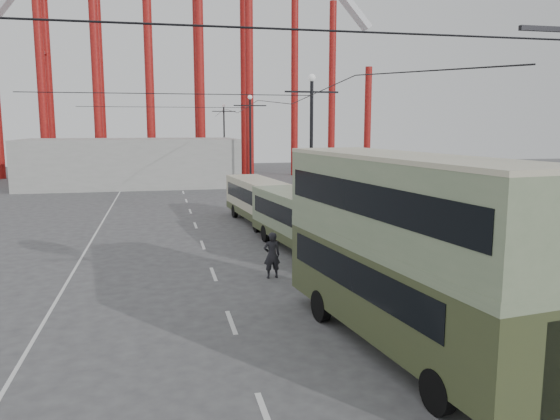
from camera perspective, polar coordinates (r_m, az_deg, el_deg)
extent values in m
plane|color=#444447|center=(14.81, 0.97, -16.65)|extent=(160.00, 160.00, 0.00)
cube|color=silver|center=(32.70, -8.49, -2.52)|extent=(0.15, 82.00, 0.01)
cube|color=silver|center=(34.68, 2.00, -1.78)|extent=(0.12, 120.00, 0.01)
cube|color=silver|center=(33.84, -18.81, -2.51)|extent=(0.12, 120.00, 0.01)
cylinder|color=black|center=(14.61, 27.05, -16.96)|extent=(0.44, 0.44, 0.50)
cylinder|color=black|center=(32.26, 3.28, 5.46)|extent=(0.20, 0.20, 9.00)
cylinder|color=black|center=(32.79, 3.21, -1.97)|extent=(0.44, 0.44, 0.50)
cube|color=black|center=(32.27, 3.34, 12.22)|extent=(3.20, 0.10, 0.10)
sphere|color=white|center=(32.33, 3.35, 13.63)|extent=(0.44, 0.44, 0.44)
cylinder|color=black|center=(53.75, -3.11, 6.79)|extent=(0.20, 0.20, 9.00)
cylinder|color=black|center=(54.07, -3.08, 2.29)|extent=(0.44, 0.44, 0.50)
cube|color=black|center=(53.76, -3.15, 10.84)|extent=(3.20, 0.10, 0.10)
sphere|color=white|center=(53.79, -3.16, 11.69)|extent=(0.44, 0.44, 0.44)
cylinder|color=black|center=(75.54, -5.85, 7.33)|extent=(0.20, 0.20, 9.00)
cylinder|color=black|center=(75.76, -5.80, 4.12)|extent=(0.44, 0.44, 0.50)
cube|color=black|center=(75.54, -5.89, 10.21)|extent=(3.20, 0.10, 0.10)
sphere|color=white|center=(75.56, -5.90, 10.82)|extent=(0.44, 0.44, 0.44)
cylinder|color=maroon|center=(69.59, -23.77, 13.95)|extent=(1.00, 1.00, 27.00)
cylinder|color=maroon|center=(73.50, -23.15, 13.67)|extent=(1.00, 1.00, 27.00)
cylinder|color=maroon|center=(69.34, -18.90, 18.00)|extent=(1.00, 1.00, 36.00)
cylinder|color=maroon|center=(73.27, -18.54, 17.49)|extent=(1.00, 1.00, 36.00)
cylinder|color=maroon|center=(71.62, 1.55, 15.71)|extent=(0.90, 0.90, 30.00)
cylinder|color=maroon|center=(72.61, 5.46, 12.41)|extent=(0.90, 0.90, 22.00)
cylinder|color=maroon|center=(74.15, 9.14, 9.17)|extent=(0.90, 0.90, 14.00)
cube|color=#969691|center=(60.20, -15.20, 4.81)|extent=(22.00, 10.00, 5.00)
cube|color=#3F4726|center=(15.97, 12.64, -8.35)|extent=(3.99, 10.66, 2.29)
cube|color=black|center=(15.84, 12.70, -6.73)|extent=(3.75, 8.60, 0.94)
cube|color=#6D805E|center=(15.64, 12.80, -3.79)|extent=(4.01, 10.66, 0.31)
cube|color=#6D805E|center=(15.42, 12.97, 0.93)|extent=(3.99, 10.66, 2.29)
cube|color=black|center=(15.41, 12.98, 1.31)|extent=(3.95, 10.04, 0.88)
cube|color=#C0BA9A|center=(15.31, 13.12, 5.41)|extent=(4.01, 10.66, 0.12)
cylinder|color=black|center=(18.22, 4.31, -9.94)|extent=(0.43, 1.07, 1.04)
cylinder|color=black|center=(19.28, 10.75, -9.02)|extent=(0.43, 1.07, 1.04)
cylinder|color=black|center=(13.25, 16.15, -17.76)|extent=(0.43, 1.07, 1.04)
cylinder|color=black|center=(14.66, 23.85, -15.49)|extent=(0.43, 1.07, 1.04)
cube|color=#6D805E|center=(27.59, 2.58, -1.11)|extent=(3.69, 10.44, 2.23)
cube|color=black|center=(27.53, 2.58, -0.34)|extent=(3.58, 9.35, 0.88)
cube|color=#3F4726|center=(27.75, 2.57, -2.90)|extent=(3.72, 10.45, 0.46)
cube|color=#6D805E|center=(27.41, 2.60, 1.35)|extent=(3.71, 10.45, 0.15)
cylinder|color=black|center=(30.08, -1.41, -2.52)|extent=(0.38, 0.96, 0.93)
cylinder|color=black|center=(30.81, 2.29, -2.25)|extent=(0.38, 0.96, 0.93)
cylinder|color=black|center=(24.50, 3.24, -5.16)|extent=(0.38, 0.96, 0.93)
cylinder|color=black|center=(25.39, 7.61, -4.73)|extent=(0.38, 0.96, 0.93)
cube|color=#C0BA9A|center=(35.91, -2.20, 1.16)|extent=(3.24, 9.33, 2.19)
cube|color=black|center=(35.86, -2.21, 1.74)|extent=(3.16, 8.24, 0.87)
cube|color=#3F4726|center=(36.03, -2.19, -0.21)|extent=(3.27, 9.33, 0.46)
cube|color=#C0BA9A|center=(35.77, -2.21, 3.02)|extent=(3.26, 9.33, 0.15)
cylinder|color=black|center=(38.08, -4.69, -0.16)|extent=(0.35, 0.94, 0.91)
cylinder|color=black|center=(38.62, -1.71, -0.01)|extent=(0.35, 0.94, 0.91)
cylinder|color=black|center=(33.20, -2.57, -1.47)|extent=(0.35, 0.94, 0.91)
cylinder|color=black|center=(33.82, 0.80, -1.27)|extent=(0.35, 0.94, 0.91)
imported|color=black|center=(23.00, -0.86, -4.74)|extent=(0.74, 0.51, 1.97)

